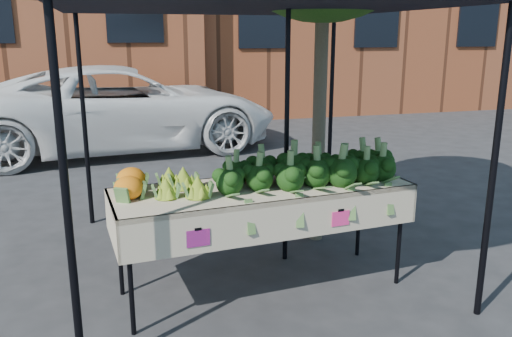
% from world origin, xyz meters
% --- Properties ---
extents(ground, '(90.00, 90.00, 0.00)m').
position_xyz_m(ground, '(0.00, 0.00, 0.00)').
color(ground, '#272729').
extents(table, '(2.46, 1.02, 0.90)m').
position_xyz_m(table, '(-0.01, -0.06, 0.45)').
color(table, beige).
rests_on(table, ground).
extents(canopy, '(3.16, 3.16, 2.74)m').
position_xyz_m(canopy, '(0.02, 0.55, 1.37)').
color(canopy, black).
rests_on(canopy, ground).
extents(broccoli_heap, '(1.63, 0.60, 0.30)m').
position_xyz_m(broccoli_heap, '(0.38, -0.04, 1.05)').
color(broccoli_heap, black).
rests_on(broccoli_heap, table).
extents(romanesco_cluster, '(0.46, 0.60, 0.23)m').
position_xyz_m(romanesco_cluster, '(-0.67, -0.03, 1.01)').
color(romanesco_cluster, '#9CAA2B').
rests_on(romanesco_cluster, table).
extents(cauliflower_pair, '(0.26, 0.46, 0.20)m').
position_xyz_m(cauliflower_pair, '(-1.04, 0.00, 1.00)').
color(cauliflower_pair, orange).
rests_on(cauliflower_pair, table).
extents(street_tree, '(1.95, 1.95, 3.85)m').
position_xyz_m(street_tree, '(0.85, 0.87, 1.92)').
color(street_tree, '#1E4C14').
rests_on(street_tree, ground).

